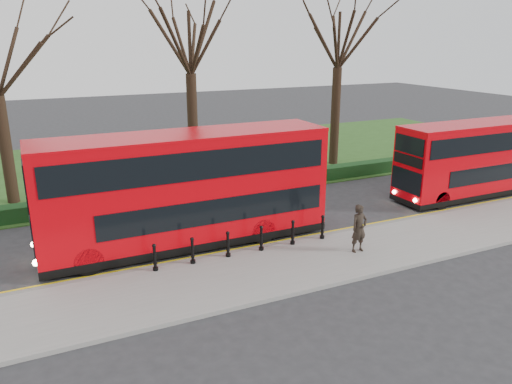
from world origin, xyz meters
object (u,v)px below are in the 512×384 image
bollard_row (245,241)px  bus_rear (480,159)px  pedestrian (359,228)px  bus_lead (186,190)px

bollard_row → bus_rear: bearing=7.9°
bollard_row → pedestrian: size_ratio=3.77×
bollard_row → bus_lead: bus_lead is taller
bus_lead → bollard_row: bearing=-53.1°
pedestrian → bus_rear: bearing=16.7°
bollard_row → bus_rear: (14.95, 2.09, 1.38)m
bus_lead → pedestrian: bearing=-34.0°
bollard_row → bus_lead: size_ratio=0.62×
bus_rear → bollard_row: bearing=-172.1°
bollard_row → bus_rear: size_ratio=0.72×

